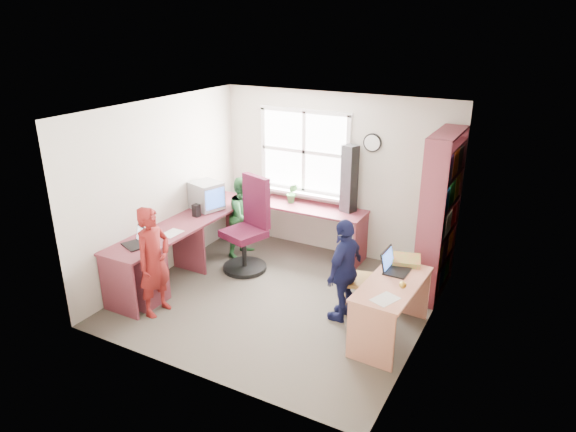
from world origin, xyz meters
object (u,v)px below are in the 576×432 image
Objects in this scene: bookshelf at (439,218)px; wooden_chair at (354,274)px; right_desk at (391,298)px; person_red at (154,261)px; laptop_left at (138,241)px; laptop_right at (394,266)px; cd_tower at (349,179)px; potted_plant at (292,193)px; person_green at (245,216)px; l_desk at (181,254)px; crt_monitor at (206,196)px; swivel_chair at (249,230)px; person_navy at (344,270)px.

bookshelf is 2.22× the size of wooden_chair.
person_red is (-2.64, -0.81, 0.18)m from right_desk.
laptop_left is 1.08× the size of laptop_right.
laptop_left reaches higher than right_desk.
cd_tower is (-1.20, 1.67, 0.74)m from right_desk.
bookshelf reaches higher than laptop_left.
potted_plant reaches higher than laptop_right.
person_green is at bearing 73.62° from laptop_right.
l_desk is at bearing -112.65° from potted_plant.
wooden_chair is 2.67× the size of laptop_right.
l_desk is 5.85× the size of crt_monitor.
person_red is at bearing -142.59° from bookshelf.
wooden_chair reaches higher than laptop_right.
wooden_chair is 2.66m from laptop_left.
crt_monitor is at bearing 104.35° from l_desk.
swivel_chair is at bearing 165.33° from right_desk.
person_navy is (2.02, 0.95, -0.05)m from person_red.
swivel_chair is at bearing -132.79° from person_green.
l_desk is 2.44× the size of person_green.
person_green is (-2.61, 1.09, 0.11)m from right_desk.
bookshelf is at bearing 152.06° from person_navy.
potted_plant is at bearing 145.29° from right_desk.
right_desk is at bearing 0.03° from swivel_chair.
wooden_chair is (-0.71, -1.03, -0.49)m from bookshelf.
l_desk is 1.06m from crt_monitor.
laptop_right is at bearing -33.26° from potted_plant.
swivel_chair is at bearing 14.18° from crt_monitor.
laptop_left is 0.42m from person_red.
laptop_right is 1.17× the size of potted_plant.
cd_tower reaches higher than right_desk.
l_desk is 2.80m from right_desk.
potted_plant is 0.22× the size of person_red.
potted_plant is 2.48m from person_red.
cd_tower reaches higher than swivel_chair.
person_green is at bearing 98.65° from laptop_left.
swivel_chair is (-2.45, -0.60, -0.43)m from bookshelf.
cd_tower is at bearing 165.90° from bookshelf.
potted_plant is at bearing 57.99° from laptop_right.
laptop_right is at bearing -15.19° from wooden_chair.
wooden_chair is (2.25, 0.44, 0.06)m from l_desk.
bookshelf is 1.74× the size of person_green.
swivel_chair is 0.96m from potted_plant.
wooden_chair is 2.48× the size of laptop_left.
person_red reaches higher than person_green.
wooden_chair is at bearing 91.05° from laptop_right.
laptop_left is at bearing -71.98° from crt_monitor.
crt_monitor reaches higher than right_desk.
right_desk is at bearing 3.06° from crt_monitor.
l_desk is 2.76m from laptop_right.
person_red is (-2.09, -1.11, 0.16)m from wooden_chair.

